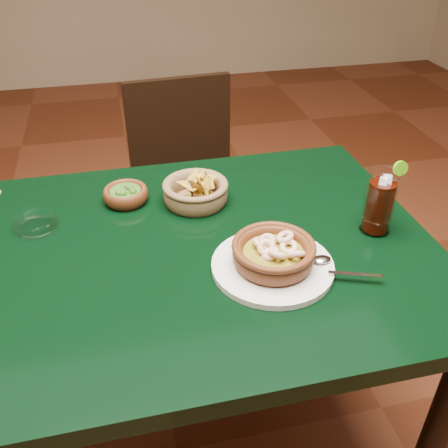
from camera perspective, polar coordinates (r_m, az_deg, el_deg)
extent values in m
cube|color=black|center=(1.09, -7.46, -3.86)|extent=(1.20, 0.80, 0.04)
cylinder|color=black|center=(1.30, 22.56, -22.58)|extent=(0.06, 0.06, 0.71)
cylinder|color=black|center=(1.69, 10.50, -4.41)|extent=(0.06, 0.06, 0.71)
cube|color=black|center=(1.80, -3.41, 1.43)|extent=(0.43, 0.43, 0.04)
cylinder|color=black|center=(1.77, -7.11, -8.11)|extent=(0.03, 0.03, 0.42)
cylinder|color=black|center=(1.84, 3.33, -6.00)|extent=(0.03, 0.03, 0.42)
cylinder|color=black|center=(2.03, -9.06, -1.95)|extent=(0.03, 0.03, 0.42)
cylinder|color=black|center=(2.09, 0.08, -0.32)|extent=(0.03, 0.03, 0.42)
cube|color=black|center=(1.85, -5.09, 10.20)|extent=(0.38, 0.06, 0.41)
cylinder|color=silver|center=(1.02, 5.56, -4.79)|extent=(0.25, 0.25, 0.01)
cylinder|color=#4A220F|center=(1.01, 5.59, -4.32)|extent=(0.15, 0.15, 0.01)
torus|color=#4A220F|center=(1.00, 5.65, -3.47)|extent=(0.19, 0.19, 0.04)
torus|color=#4A220F|center=(0.99, 5.71, -2.55)|extent=(0.17, 0.17, 0.01)
cylinder|color=#706518|center=(1.00, 5.66, -3.33)|extent=(0.13, 0.13, 0.01)
torus|color=beige|center=(1.01, 7.39, -2.61)|extent=(0.05, 0.04, 0.03)
torus|color=beige|center=(1.02, 6.96, -1.49)|extent=(0.05, 0.05, 0.03)
torus|color=beige|center=(1.01, 4.91, -2.04)|extent=(0.05, 0.04, 0.04)
torus|color=beige|center=(1.00, 4.21, -2.26)|extent=(0.05, 0.05, 0.04)
torus|color=beige|center=(0.99, 4.84, -2.70)|extent=(0.04, 0.04, 0.03)
torus|color=beige|center=(0.98, 5.30, -3.39)|extent=(0.05, 0.05, 0.04)
torus|color=beige|center=(0.97, 6.05, -3.45)|extent=(0.05, 0.04, 0.04)
torus|color=beige|center=(0.98, 8.26, -3.48)|extent=(0.04, 0.04, 0.04)
cube|color=silver|center=(1.01, 14.80, -5.59)|extent=(0.10, 0.04, 0.00)
ellipsoid|color=silver|center=(1.03, 11.07, -3.99)|extent=(0.04, 0.03, 0.01)
cylinder|color=brown|center=(1.23, -3.23, 2.68)|extent=(0.14, 0.14, 0.01)
torus|color=brown|center=(1.22, -3.27, 3.55)|extent=(0.19, 0.19, 0.06)
torus|color=brown|center=(1.21, -3.30, 4.48)|extent=(0.16, 0.16, 0.01)
cone|color=gold|center=(1.17, -2.12, 4.42)|extent=(0.04, 0.06, 0.07)
cone|color=gold|center=(1.22, -2.41, 4.62)|extent=(0.08, 0.03, 0.08)
cone|color=gold|center=(1.22, -3.72, 3.84)|extent=(0.03, 0.07, 0.06)
cone|color=gold|center=(1.21, -2.37, 4.96)|extent=(0.05, 0.06, 0.06)
cone|color=gold|center=(1.18, -2.74, 4.85)|extent=(0.03, 0.08, 0.08)
cone|color=gold|center=(1.22, -2.98, 4.13)|extent=(0.05, 0.05, 0.06)
cone|color=gold|center=(1.22, -1.92, 5.16)|extent=(0.06, 0.08, 0.05)
cone|color=gold|center=(1.18, -2.18, 4.68)|extent=(0.03, 0.08, 0.07)
cone|color=gold|center=(1.20, -1.82, 4.41)|extent=(0.07, 0.08, 0.05)
cone|color=gold|center=(1.18, -4.57, 2.83)|extent=(0.06, 0.08, 0.06)
cone|color=gold|center=(1.23, -1.63, 5.14)|extent=(0.05, 0.06, 0.07)
cone|color=gold|center=(1.19, -2.83, 4.23)|extent=(0.06, 0.06, 0.08)
cone|color=gold|center=(1.20, -3.17, 5.34)|extent=(0.06, 0.06, 0.06)
cone|color=gold|center=(1.20, -2.82, 4.00)|extent=(0.08, 0.05, 0.07)
cone|color=gold|center=(1.17, -4.37, 4.58)|extent=(0.06, 0.07, 0.04)
cone|color=gold|center=(1.20, -3.28, 5.38)|extent=(0.07, 0.08, 0.04)
cone|color=gold|center=(1.22, -2.91, 5.00)|extent=(0.07, 0.07, 0.05)
cone|color=gold|center=(1.20, -2.29, 3.65)|extent=(0.07, 0.06, 0.04)
cone|color=gold|center=(1.19, -2.15, 4.28)|extent=(0.03, 0.08, 0.08)
cone|color=gold|center=(1.20, -3.53, 4.11)|extent=(0.06, 0.06, 0.04)
cylinder|color=#4A220F|center=(1.25, -11.08, 2.66)|extent=(0.09, 0.09, 0.01)
torus|color=#4A220F|center=(1.24, -11.17, 3.37)|extent=(0.13, 0.13, 0.04)
cylinder|color=#214B12|center=(1.24, -11.20, 3.62)|extent=(0.08, 0.08, 0.01)
sphere|color=#214B12|center=(1.24, -10.62, 4.00)|extent=(0.02, 0.02, 0.02)
sphere|color=#214B12|center=(1.23, -10.36, 3.64)|extent=(0.02, 0.02, 0.02)
sphere|color=#214B12|center=(1.25, -10.88, 4.16)|extent=(0.02, 0.02, 0.02)
sphere|color=#214B12|center=(1.23, -11.90, 3.45)|extent=(0.02, 0.02, 0.02)
sphere|color=#214B12|center=(1.22, -11.46, 3.41)|extent=(0.02, 0.02, 0.02)
cylinder|color=white|center=(1.18, 16.80, -0.50)|extent=(0.07, 0.07, 0.01)
torus|color=white|center=(1.14, 17.38, 2.44)|extent=(0.15, 0.15, 0.08)
cylinder|color=black|center=(1.15, 17.28, 1.94)|extent=(0.06, 0.06, 0.12)
cube|color=silver|center=(1.14, 17.85, 4.30)|extent=(0.03, 0.03, 0.02)
cube|color=silver|center=(1.12, 18.06, 4.12)|extent=(0.03, 0.03, 0.03)
cube|color=silver|center=(1.11, 17.79, 4.63)|extent=(0.03, 0.03, 0.02)
cube|color=silver|center=(1.13, 18.15, 4.99)|extent=(0.02, 0.03, 0.02)
torus|color=white|center=(1.11, 18.00, 5.62)|extent=(0.07, 0.07, 0.00)
cylinder|color=#55AA0E|center=(1.12, 19.52, 6.02)|extent=(0.03, 0.01, 0.03)
cylinder|color=white|center=(1.21, -20.70, -0.26)|extent=(0.09, 0.09, 0.01)
torus|color=white|center=(1.21, -20.79, 0.13)|extent=(0.11, 0.11, 0.03)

